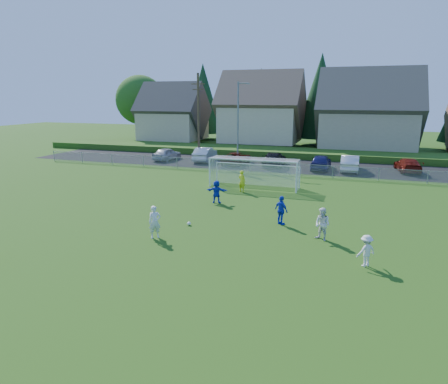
{
  "coord_description": "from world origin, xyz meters",
  "views": [
    {
      "loc": [
        8.09,
        -15.93,
        7.49
      ],
      "look_at": [
        0.0,
        8.0,
        1.4
      ],
      "focal_mm": 32.0,
      "sensor_mm": 36.0,
      "label": 1
    }
  ],
  "objects_px": {
    "player_white_a": "(155,222)",
    "player_blue_b": "(217,192)",
    "soccer_ball": "(189,224)",
    "car_g": "(408,165)",
    "car_e": "(321,162)",
    "car_f": "(350,163)",
    "player_blue_a": "(281,210)",
    "player_white_b": "(322,224)",
    "soccer_goal": "(255,168)",
    "car_a": "(167,154)",
    "car_c": "(237,158)",
    "car_d": "(274,159)",
    "player_white_c": "(366,251)",
    "car_b": "(205,154)",
    "goalkeeper": "(242,181)"
  },
  "relations": [
    {
      "from": "car_d",
      "to": "car_g",
      "type": "xyz_separation_m",
      "value": [
        13.52,
        0.91,
        -0.07
      ]
    },
    {
      "from": "car_g",
      "to": "soccer_goal",
      "type": "xyz_separation_m",
      "value": [
        -12.95,
        -11.67,
        0.93
      ]
    },
    {
      "from": "car_g",
      "to": "car_b",
      "type": "bearing_deg",
      "value": -6.79
    },
    {
      "from": "car_d",
      "to": "car_e",
      "type": "xyz_separation_m",
      "value": [
        5.06,
        -0.55,
        0.03
      ]
    },
    {
      "from": "soccer_goal",
      "to": "car_d",
      "type": "bearing_deg",
      "value": 93.01
    },
    {
      "from": "player_white_a",
      "to": "player_white_c",
      "type": "relative_size",
      "value": 1.21
    },
    {
      "from": "player_white_a",
      "to": "player_blue_b",
      "type": "relative_size",
      "value": 1.08
    },
    {
      "from": "goalkeeper",
      "to": "car_a",
      "type": "distance_m",
      "value": 18.35
    },
    {
      "from": "player_white_a",
      "to": "soccer_goal",
      "type": "bearing_deg",
      "value": 43.59
    },
    {
      "from": "car_g",
      "to": "car_d",
      "type": "bearing_deg",
      "value": -3.27
    },
    {
      "from": "car_b",
      "to": "car_c",
      "type": "distance_m",
      "value": 4.27
    },
    {
      "from": "player_white_b",
      "to": "soccer_goal",
      "type": "bearing_deg",
      "value": 152.29
    },
    {
      "from": "player_white_a",
      "to": "player_blue_a",
      "type": "height_order",
      "value": "player_white_a"
    },
    {
      "from": "player_blue_a",
      "to": "car_e",
      "type": "height_order",
      "value": "player_blue_a"
    },
    {
      "from": "player_white_a",
      "to": "car_d",
      "type": "bearing_deg",
      "value": 48.51
    },
    {
      "from": "soccer_ball",
      "to": "car_d",
      "type": "relative_size",
      "value": 0.04
    },
    {
      "from": "car_b",
      "to": "car_d",
      "type": "relative_size",
      "value": 0.95
    },
    {
      "from": "soccer_goal",
      "to": "player_white_a",
      "type": "bearing_deg",
      "value": -98.28
    },
    {
      "from": "car_b",
      "to": "car_g",
      "type": "xyz_separation_m",
      "value": [
        21.94,
        0.13,
        -0.12
      ]
    },
    {
      "from": "player_white_a",
      "to": "soccer_goal",
      "type": "distance_m",
      "value": 13.94
    },
    {
      "from": "car_e",
      "to": "car_f",
      "type": "height_order",
      "value": "car_f"
    },
    {
      "from": "car_a",
      "to": "car_c",
      "type": "xyz_separation_m",
      "value": [
        8.81,
        -0.18,
        -0.06
      ]
    },
    {
      "from": "car_b",
      "to": "soccer_goal",
      "type": "distance_m",
      "value": 14.64
    },
    {
      "from": "player_blue_a",
      "to": "player_blue_b",
      "type": "relative_size",
      "value": 1.06
    },
    {
      "from": "soccer_ball",
      "to": "car_f",
      "type": "height_order",
      "value": "car_f"
    },
    {
      "from": "player_blue_b",
      "to": "car_d",
      "type": "bearing_deg",
      "value": -100.4
    },
    {
      "from": "car_f",
      "to": "player_white_c",
      "type": "bearing_deg",
      "value": 92.39
    },
    {
      "from": "player_white_c",
      "to": "player_blue_a",
      "type": "xyz_separation_m",
      "value": [
        -4.74,
        4.76,
        0.14
      ]
    },
    {
      "from": "car_e",
      "to": "car_f",
      "type": "xyz_separation_m",
      "value": [
        2.88,
        0.12,
        0.03
      ]
    },
    {
      "from": "player_blue_b",
      "to": "car_b",
      "type": "bearing_deg",
      "value": -74.0
    },
    {
      "from": "player_white_b",
      "to": "car_g",
      "type": "distance_m",
      "value": 23.79
    },
    {
      "from": "player_white_b",
      "to": "car_g",
      "type": "bearing_deg",
      "value": 106.43
    },
    {
      "from": "player_blue_b",
      "to": "player_blue_a",
      "type": "bearing_deg",
      "value": 139.17
    },
    {
      "from": "player_white_a",
      "to": "car_b",
      "type": "xyz_separation_m",
      "value": [
        -6.98,
        25.31,
        -0.07
      ]
    },
    {
      "from": "player_white_c",
      "to": "car_g",
      "type": "relative_size",
      "value": 0.31
    },
    {
      "from": "player_white_a",
      "to": "player_blue_b",
      "type": "xyz_separation_m",
      "value": [
        0.69,
        7.94,
        -0.07
      ]
    },
    {
      "from": "goalkeeper",
      "to": "player_white_a",
      "type": "bearing_deg",
      "value": 102.63
    },
    {
      "from": "car_e",
      "to": "player_white_b",
      "type": "bearing_deg",
      "value": 95.75
    },
    {
      "from": "player_white_c",
      "to": "player_blue_b",
      "type": "bearing_deg",
      "value": -79.73
    },
    {
      "from": "player_white_c",
      "to": "car_b",
      "type": "distance_m",
      "value": 31.14
    },
    {
      "from": "player_white_a",
      "to": "car_d",
      "type": "height_order",
      "value": "player_white_a"
    },
    {
      "from": "car_a",
      "to": "car_e",
      "type": "relative_size",
      "value": 0.93
    },
    {
      "from": "player_blue_b",
      "to": "player_white_a",
      "type": "bearing_deg",
      "value": 77.23
    },
    {
      "from": "player_blue_b",
      "to": "soccer_goal",
      "type": "height_order",
      "value": "soccer_goal"
    },
    {
      "from": "player_white_b",
      "to": "player_blue_b",
      "type": "height_order",
      "value": "player_white_b"
    },
    {
      "from": "car_e",
      "to": "soccer_goal",
      "type": "bearing_deg",
      "value": 66.41
    },
    {
      "from": "car_c",
      "to": "soccer_goal",
      "type": "distance_m",
      "value": 11.71
    },
    {
      "from": "player_white_a",
      "to": "player_white_c",
      "type": "bearing_deg",
      "value": -39.63
    },
    {
      "from": "soccer_ball",
      "to": "car_g",
      "type": "distance_m",
      "value": 26.89
    },
    {
      "from": "player_white_a",
      "to": "player_blue_b",
      "type": "distance_m",
      "value": 7.97
    }
  ]
}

